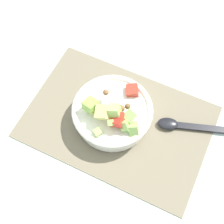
% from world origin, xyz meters
% --- Properties ---
extents(ground_plane, '(2.40, 2.40, 0.00)m').
position_xyz_m(ground_plane, '(0.00, 0.00, 0.00)').
color(ground_plane, silver).
extents(placemat, '(0.50, 0.33, 0.01)m').
position_xyz_m(placemat, '(0.00, 0.00, 0.00)').
color(placemat, '#756B56').
rests_on(placemat, ground_plane).
extents(salad_bowl, '(0.21, 0.21, 0.11)m').
position_xyz_m(salad_bowl, '(-0.02, -0.00, 0.04)').
color(salad_bowl, white).
rests_on(salad_bowl, placemat).
extents(serving_spoon, '(0.20, 0.09, 0.01)m').
position_xyz_m(serving_spoon, '(0.17, 0.06, 0.01)').
color(serving_spoon, black).
rests_on(serving_spoon, placemat).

